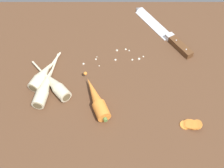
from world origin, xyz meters
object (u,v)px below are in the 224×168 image
at_px(parsnip_front, 45,87).
at_px(parsnip_mid_left, 42,75).
at_px(carrot_slice_stack, 191,125).
at_px(parsnip_mid_right, 55,84).
at_px(chefs_knife, 160,29).
at_px(whole_carrot, 96,99).

bearing_deg(parsnip_front, parsnip_mid_left, 108.27).
bearing_deg(carrot_slice_stack, parsnip_mid_right, 161.27).
relative_size(parsnip_front, parsnip_mid_left, 1.31).
xyz_separation_m(chefs_knife, carrot_slice_stack, (0.04, -0.43, 0.00)).
height_order(chefs_knife, parsnip_mid_right, parsnip_mid_right).
bearing_deg(chefs_knife, parsnip_mid_right, -142.50).
distance_m(parsnip_front, parsnip_mid_left, 0.05).
height_order(parsnip_front, parsnip_mid_left, same).
bearing_deg(chefs_knife, carrot_slice_stack, -84.14).
bearing_deg(parsnip_front, carrot_slice_stack, -16.48).
relative_size(whole_carrot, parsnip_mid_left, 1.08).
bearing_deg(whole_carrot, parsnip_mid_left, 152.16).
bearing_deg(chefs_knife, parsnip_mid_left, -149.37).
bearing_deg(carrot_slice_stack, whole_carrot, 163.44).
height_order(parsnip_mid_right, carrot_slice_stack, parsnip_mid_right).
xyz_separation_m(whole_carrot, parsnip_mid_left, (-0.18, 0.10, -0.00)).
xyz_separation_m(parsnip_front, parsnip_mid_right, (0.03, 0.01, 0.00)).
relative_size(whole_carrot, carrot_slice_stack, 3.03).
bearing_deg(parsnip_mid_right, chefs_knife, 37.50).
bearing_deg(whole_carrot, chefs_knife, 55.57).
relative_size(parsnip_mid_left, parsnip_mid_right, 1.01).
bearing_deg(chefs_knife, parsnip_front, -143.76).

